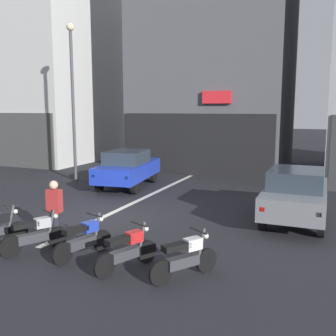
{
  "coord_description": "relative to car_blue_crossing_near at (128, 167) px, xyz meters",
  "views": [
    {
      "loc": [
        6.6,
        -10.24,
        3.45
      ],
      "look_at": [
        1.42,
        2.0,
        1.4
      ],
      "focal_mm": 41.32,
      "sensor_mm": 36.0,
      "label": 1
    }
  ],
  "objects": [
    {
      "name": "street_lamp",
      "position": [
        -3.02,
        0.31,
        3.51
      ],
      "size": [
        0.36,
        0.36,
        7.29
      ],
      "color": "#47474C",
      "rests_on": "ground"
    },
    {
      "name": "building_corner_left",
      "position": [
        -10.46,
        7.51,
        9.3
      ],
      "size": [
        8.95,
        9.78,
        20.39
      ],
      "color": "silver",
      "rests_on": "ground"
    },
    {
      "name": "car_silver_down_street",
      "position": [
        3.01,
        6.06,
        0.0
      ],
      "size": [
        1.95,
        4.18,
        1.64
      ],
      "color": "black",
      "rests_on": "ground"
    },
    {
      "name": "ground_plane",
      "position": [
        1.58,
        -4.55,
        -0.89
      ],
      "size": [
        120.0,
        120.0,
        0.0
      ],
      "primitive_type": "plane",
      "color": "#232328"
    },
    {
      "name": "motorcycle_red_row_right_mid",
      "position": [
        4.29,
        -7.84,
        -0.43
      ],
      "size": [
        0.75,
        1.57,
        0.98
      ],
      "color": "black",
      "rests_on": "ground"
    },
    {
      "name": "building_mid_block",
      "position": [
        1.76,
        7.51,
        5.64
      ],
      "size": [
        8.35,
        7.23,
        13.07
      ],
      "color": "#56565B",
      "rests_on": "ground"
    },
    {
      "name": "motorcycle_silver_row_left_mid",
      "position": [
        1.73,
        -7.78,
        -0.43
      ],
      "size": [
        0.83,
        1.51,
        0.98
      ],
      "color": "black",
      "rests_on": "ground"
    },
    {
      "name": "motorcycle_white_row_rightmost",
      "position": [
        5.58,
        -7.74,
        -0.43
      ],
      "size": [
        0.98,
        1.43,
        0.98
      ],
      "color": "black",
      "rests_on": "ground"
    },
    {
      "name": "person_by_motorcycles",
      "position": [
        1.86,
        -7.18,
        -0.03
      ],
      "size": [
        0.38,
        0.25,
        1.67
      ],
      "color": "#23232D",
      "rests_on": "ground"
    },
    {
      "name": "car_blue_crossing_near",
      "position": [
        0.0,
        0.0,
        0.0
      ],
      "size": [
        2.31,
        4.31,
        1.64
      ],
      "color": "black",
      "rests_on": "ground"
    },
    {
      "name": "car_grey_parked_kerbside",
      "position": [
        7.28,
        -2.63,
        0.0
      ],
      "size": [
        1.8,
        4.12,
        1.64
      ],
      "color": "black",
      "rests_on": "ground"
    },
    {
      "name": "lane_centre_line",
      "position": [
        1.58,
        1.45,
        -0.88
      ],
      "size": [
        0.2,
        18.0,
        0.01
      ],
      "primitive_type": "cube",
      "color": "silver",
      "rests_on": "ground"
    },
    {
      "name": "motorcycle_blue_row_centre",
      "position": [
        3.01,
        -7.6,
        -0.43
      ],
      "size": [
        0.64,
        1.62,
        0.98
      ],
      "color": "black",
      "rests_on": "ground"
    }
  ]
}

